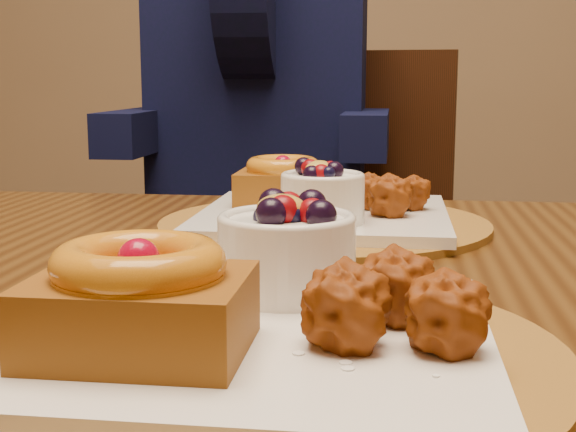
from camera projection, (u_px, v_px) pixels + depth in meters
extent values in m
cube|color=#321A09|center=(302.00, 296.00, 0.71)|extent=(1.60, 0.90, 0.04)
cylinder|color=brown|center=(260.00, 354.00, 0.49)|extent=(0.38, 0.38, 0.01)
cube|color=white|center=(260.00, 338.00, 0.49)|extent=(0.28, 0.28, 0.01)
cube|color=#592A08|center=(140.00, 314.00, 0.45)|extent=(0.12, 0.10, 0.04)
torus|color=#AC590A|center=(139.00, 263.00, 0.44)|extent=(0.10, 0.10, 0.02)
sphere|color=maroon|center=(139.00, 259.00, 0.44)|extent=(0.02, 0.02, 0.02)
sphere|color=#863609|center=(395.00, 288.00, 0.50)|extent=(0.05, 0.05, 0.05)
sphere|color=#863609|center=(345.00, 310.00, 0.46)|extent=(0.05, 0.05, 0.05)
sphere|color=#863609|center=(445.00, 314.00, 0.45)|extent=(0.05, 0.05, 0.05)
cylinder|color=white|center=(287.00, 257.00, 0.56)|extent=(0.10, 0.10, 0.05)
torus|color=white|center=(287.00, 219.00, 0.56)|extent=(0.10, 0.10, 0.01)
ellipsoid|color=gold|center=(281.00, 208.00, 0.56)|extent=(0.03, 0.03, 0.02)
cylinder|color=brown|center=(324.00, 224.00, 0.92)|extent=(0.38, 0.38, 0.01)
cube|color=white|center=(324.00, 216.00, 0.92)|extent=(0.28, 0.28, 0.01)
cube|color=#592A08|center=(283.00, 188.00, 0.97)|extent=(0.11, 0.09, 0.04)
torus|color=#AC590A|center=(283.00, 166.00, 0.96)|extent=(0.09, 0.09, 0.02)
sphere|color=maroon|center=(283.00, 164.00, 0.96)|extent=(0.02, 0.02, 0.02)
sphere|color=#863609|center=(389.00, 198.00, 0.88)|extent=(0.04, 0.04, 0.04)
sphere|color=#863609|center=(367.00, 192.00, 0.93)|extent=(0.04, 0.04, 0.04)
sphere|color=#863609|center=(411.00, 193.00, 0.93)|extent=(0.04, 0.04, 0.04)
cylinder|color=white|center=(323.00, 199.00, 0.84)|extent=(0.09, 0.09, 0.05)
torus|color=white|center=(323.00, 176.00, 0.84)|extent=(0.09, 0.09, 0.01)
ellipsoid|color=gold|center=(319.00, 168.00, 0.84)|extent=(0.03, 0.03, 0.02)
cube|color=black|center=(326.00, 294.00, 1.64)|extent=(0.53, 0.53, 0.04)
cylinder|color=black|center=(259.00, 368.00, 1.93)|extent=(0.04, 0.04, 0.47)
cylinder|color=black|center=(432.00, 384.00, 1.83)|extent=(0.04, 0.04, 0.47)
cube|color=black|center=(347.00, 163.00, 1.81)|extent=(0.48, 0.09, 0.50)
cube|color=black|center=(260.00, 118.00, 1.70)|extent=(0.44, 0.23, 0.63)
cube|color=black|center=(137.00, 131.00, 1.62)|extent=(0.08, 0.31, 0.08)
cube|color=black|center=(366.00, 133.00, 1.56)|extent=(0.08, 0.31, 0.08)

